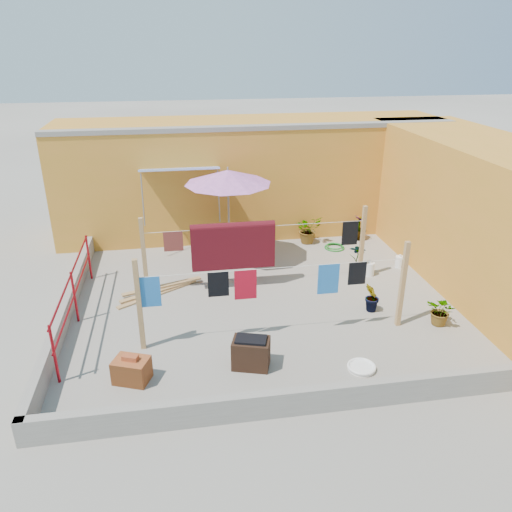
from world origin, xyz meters
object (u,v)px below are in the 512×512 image
object	(u,v)px
brazier	(251,353)
water_jug_b	(369,269)
green_hose	(334,247)
water_jug_a	(399,262)
white_basin	(361,367)
outdoor_table	(226,234)
brick_stack	(132,370)
patio_umbrella	(228,178)
plant_back_a	(308,229)

from	to	relation	value
brazier	water_jug_b	size ratio (longest dim) A/B	1.91
brazier	green_hose	distance (m)	5.84
green_hose	brazier	bearing A→B (deg)	-122.00
water_jug_a	water_jug_b	distance (m)	0.98
water_jug_a	brazier	bearing A→B (deg)	-141.06
white_basin	green_hose	size ratio (longest dim) A/B	0.91
outdoor_table	brazier	world-z (taller)	outdoor_table
outdoor_table	water_jug_b	distance (m)	3.73
brick_stack	water_jug_b	bearing A→B (deg)	30.90
outdoor_table	brazier	bearing A→B (deg)	-91.15
outdoor_table	water_jug_b	xyz separation A→B (m)	(3.29, -1.68, -0.46)
patio_umbrella	white_basin	size ratio (longest dim) A/B	5.09
patio_umbrella	plant_back_a	xyz separation A→B (m)	(2.34, 1.12, -1.86)
patio_umbrella	outdoor_table	size ratio (longest dim) A/B	1.65
brick_stack	green_hose	distance (m)	7.17
outdoor_table	plant_back_a	world-z (taller)	plant_back_a
brazier	water_jug_a	size ratio (longest dim) A/B	2.18
patio_umbrella	white_basin	distance (m)	5.55
patio_umbrella	brazier	xyz separation A→B (m)	(-0.13, -4.37, -1.98)
water_jug_a	plant_back_a	xyz separation A→B (m)	(-1.84, 2.00, 0.24)
white_basin	plant_back_a	xyz separation A→B (m)	(0.60, 5.89, 0.35)
patio_umbrella	plant_back_a	world-z (taller)	patio_umbrella
plant_back_a	outdoor_table	bearing A→B (deg)	-165.07
green_hose	plant_back_a	size ratio (longest dim) A/B	0.70
outdoor_table	white_basin	bearing A→B (deg)	-71.31
brick_stack	brazier	size ratio (longest dim) A/B	0.93
brazier	plant_back_a	bearing A→B (deg)	65.73
plant_back_a	patio_umbrella	bearing A→B (deg)	-154.48
brazier	water_jug_b	distance (m)	4.64
brick_stack	water_jug_a	bearing A→B (deg)	29.32
water_jug_b	green_hose	size ratio (longest dim) A/B	0.70
brick_stack	water_jug_b	distance (m)	6.31
outdoor_table	brazier	size ratio (longest dim) A/B	2.11
patio_umbrella	plant_back_a	size ratio (longest dim) A/B	3.25
white_basin	water_jug_a	xyz separation A→B (m)	(2.44, 3.90, 0.10)
green_hose	water_jug_a	bearing A→B (deg)	-50.07
brick_stack	green_hose	bearing A→B (deg)	44.45
water_jug_b	plant_back_a	bearing A→B (deg)	111.62
brick_stack	water_jug_a	xyz separation A→B (m)	(6.34, 3.56, -0.07)
patio_umbrella	brick_stack	size ratio (longest dim) A/B	3.74
brazier	water_jug_b	xyz separation A→B (m)	(3.39, 3.17, -0.11)
brick_stack	green_hose	world-z (taller)	brick_stack
patio_umbrella	outdoor_table	world-z (taller)	patio_umbrella
patio_umbrella	brick_stack	distance (m)	5.34
brick_stack	brazier	bearing A→B (deg)	2.12
patio_umbrella	brazier	size ratio (longest dim) A/B	3.48
outdoor_table	plant_back_a	distance (m)	2.47
patio_umbrella	outdoor_table	bearing A→B (deg)	94.18
water_jug_a	outdoor_table	bearing A→B (deg)	162.07
white_basin	brick_stack	bearing A→B (deg)	175.08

